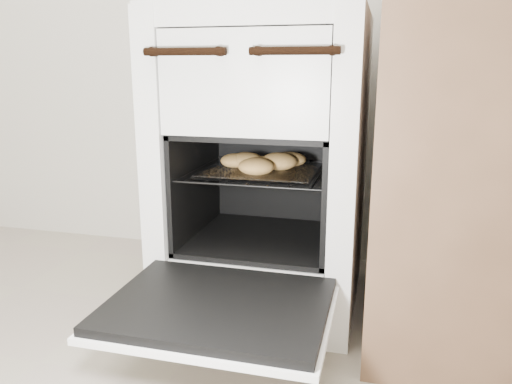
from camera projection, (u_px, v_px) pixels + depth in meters
The scene contains 5 objects.
stove at pixel (267, 166), 1.47m from camera, with size 0.55×0.61×0.84m.
oven_door at pixel (218, 308), 1.09m from camera, with size 0.49×0.38×0.03m.
oven_rack at pixel (262, 171), 1.41m from camera, with size 0.40×0.38×0.01m.
foil_sheet at pixel (261, 171), 1.40m from camera, with size 0.31×0.27×0.01m, color silver.
baked_rolls at pixel (264, 162), 1.39m from camera, with size 0.26×0.26×0.05m.
Camera 1 is at (0.44, -0.21, 0.70)m, focal length 35.00 mm.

